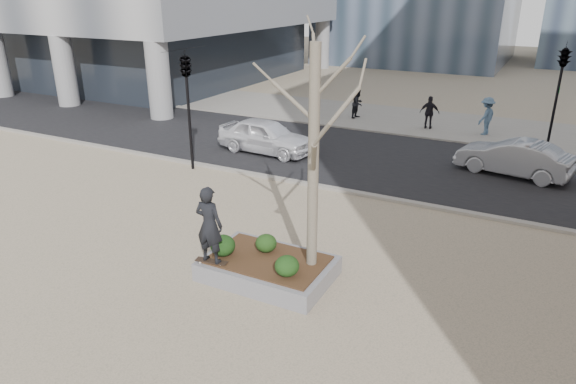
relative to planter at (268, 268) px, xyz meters
The scene contains 18 objects.
ground 1.02m from the planter, behind, with size 120.00×120.00×0.00m, color tan.
street 10.05m from the planter, 95.71° to the left, with size 60.00×8.00×0.02m, color black.
far_sidewalk 17.03m from the planter, 93.37° to the left, with size 60.00×6.00×0.02m, color gray.
planter is the anchor object (origin of this frame).
planter_mulch 0.25m from the planter, ahead, with size 2.70×1.70×0.04m, color #382314.
sycamore_tree 3.71m from the planter, 16.70° to the left, with size 2.80×2.80×6.60m, color gray, non-canonical shape.
shrub_left 1.22m from the planter, 162.44° to the right, with size 0.60×0.60×0.51m, color #133912.
shrub_middle 0.62m from the planter, 125.83° to the left, with size 0.52×0.52×0.44m, color #1C3F14.
shrub_right 1.01m from the planter, 31.42° to the right, with size 0.55×0.55×0.47m, color #143F14.
skateboard 1.36m from the planter, 145.73° to the right, with size 0.78×0.20×0.07m, color black, non-canonical shape.
skateboarder 1.81m from the planter, 145.73° to the right, with size 0.68×0.44×1.86m, color black.
police_car 10.07m from the planter, 120.00° to the left, with size 1.67×4.16×1.42m, color white.
car_silver 11.39m from the planter, 66.94° to the left, with size 1.40×4.02×1.32m, color #989AA0.
pedestrian_a 16.77m from the planter, 102.98° to the left, with size 0.76×0.59×1.55m, color black.
pedestrian_b 16.16m from the planter, 80.19° to the left, with size 1.14×0.66×1.76m, color #486582.
pedestrian_c 15.81m from the planter, 89.50° to the left, with size 0.94×0.39×1.60m, color black.
traffic_light_near 8.82m from the planter, 139.25° to the left, with size 0.60×2.48×4.50m, color black, non-canonical shape.
traffic_light_far 15.73m from the planter, 69.36° to the left, with size 0.60×2.48×4.50m, color black, non-canonical shape.
Camera 1 is at (6.36, -9.31, 6.47)m, focal length 32.00 mm.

